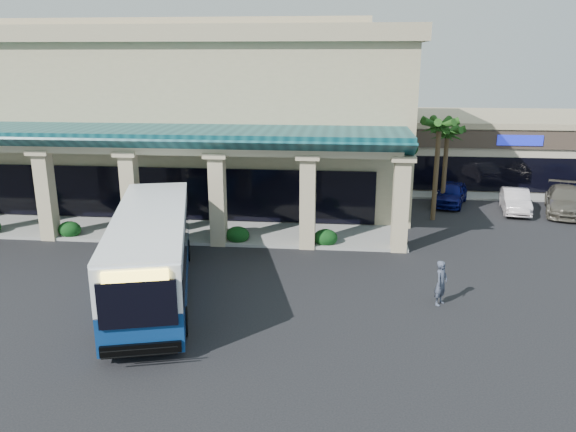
# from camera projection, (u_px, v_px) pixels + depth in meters

# --- Properties ---
(ground) EXTENTS (110.00, 110.00, 0.00)m
(ground) POSITION_uv_depth(u_px,v_px,m) (263.00, 287.00, 23.35)
(ground) COLOR black
(main_building) EXTENTS (30.80, 14.80, 11.35)m
(main_building) POSITION_uv_depth(u_px,v_px,m) (179.00, 111.00, 37.90)
(main_building) COLOR tan
(main_building) RESTS_ON ground
(arcade) EXTENTS (30.00, 6.20, 5.70)m
(arcade) POSITION_uv_depth(u_px,v_px,m) (132.00, 181.00, 29.87)
(arcade) COLOR #0A383F
(arcade) RESTS_ON ground
(strip_mall) EXTENTS (22.50, 12.50, 4.90)m
(strip_mall) POSITION_uv_depth(u_px,v_px,m) (535.00, 147.00, 43.87)
(strip_mall) COLOR beige
(strip_mall) RESTS_ON ground
(palm_0) EXTENTS (2.40, 2.40, 6.60)m
(palm_0) POSITION_uv_depth(u_px,v_px,m) (437.00, 164.00, 32.13)
(palm_0) COLOR #173D10
(palm_0) RESTS_ON ground
(palm_1) EXTENTS (2.40, 2.40, 5.80)m
(palm_1) POSITION_uv_depth(u_px,v_px,m) (445.00, 162.00, 35.01)
(palm_1) COLOR #173D10
(palm_1) RESTS_ON ground
(broadleaf_tree) EXTENTS (2.60, 2.60, 4.81)m
(broadleaf_tree) POSITION_uv_depth(u_px,v_px,m) (405.00, 156.00, 40.13)
(broadleaf_tree) COLOR black
(broadleaf_tree) RESTS_ON ground
(transit_bus) EXTENTS (5.75, 12.22, 3.33)m
(transit_bus) POSITION_uv_depth(u_px,v_px,m) (152.00, 254.00, 22.36)
(transit_bus) COLOR navy
(transit_bus) RESTS_ON ground
(pedestrian) EXTENTS (0.71, 0.77, 1.77)m
(pedestrian) POSITION_uv_depth(u_px,v_px,m) (441.00, 283.00, 21.47)
(pedestrian) COLOR #40475A
(pedestrian) RESTS_ON ground
(car_silver) EXTENTS (2.99, 4.65, 1.47)m
(car_silver) POSITION_uv_depth(u_px,v_px,m) (451.00, 194.00, 36.16)
(car_silver) COLOR #0C105C
(car_silver) RESTS_ON ground
(car_white) EXTENTS (2.11, 4.45, 1.41)m
(car_white) POSITION_uv_depth(u_px,v_px,m) (515.00, 201.00, 34.50)
(car_white) COLOR silver
(car_white) RESTS_ON ground
(car_red) EXTENTS (3.67, 5.86, 1.58)m
(car_red) POSITION_uv_depth(u_px,v_px,m) (565.00, 200.00, 34.21)
(car_red) COLOR #625D51
(car_red) RESTS_ON ground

